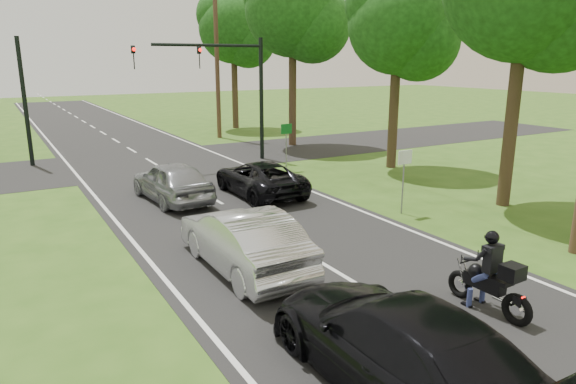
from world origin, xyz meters
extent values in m
plane|color=#315618|center=(0.00, 0.00, 0.00)|extent=(140.00, 140.00, 0.00)
cube|color=black|center=(0.00, 10.00, 0.01)|extent=(8.00, 100.00, 0.01)
cube|color=black|center=(0.00, 16.00, 0.01)|extent=(60.00, 7.00, 0.01)
torus|color=black|center=(1.50, -2.32, 0.30)|extent=(0.14, 0.60, 0.60)
torus|color=black|center=(1.52, -3.68, 0.30)|extent=(0.16, 0.66, 0.66)
cube|color=black|center=(1.51, -2.91, 0.58)|extent=(0.27, 0.87, 0.27)
sphere|color=black|center=(1.50, -2.68, 0.74)|extent=(0.31, 0.31, 0.31)
cube|color=black|center=(1.52, -3.23, 0.74)|extent=(0.32, 0.51, 0.09)
cube|color=#FF0C07|center=(1.53, -3.78, 0.60)|extent=(0.09, 0.03, 0.05)
cylinder|color=silver|center=(1.66, -3.41, 0.29)|extent=(0.10, 0.73, 0.08)
cylinder|color=black|center=(1.50, -2.50, 0.91)|extent=(0.57, 0.04, 0.03)
cube|color=black|center=(1.52, -3.50, 1.01)|extent=(0.41, 0.37, 0.29)
cube|color=black|center=(1.51, -3.05, 1.13)|extent=(0.37, 0.21, 0.55)
sphere|color=black|center=(1.51, -2.98, 1.56)|extent=(0.27, 0.27, 0.27)
cylinder|color=navy|center=(1.31, -2.75, 0.21)|extent=(0.11, 0.11, 0.41)
cylinder|color=navy|center=(1.71, -2.74, 0.21)|extent=(0.11, 0.11, 0.41)
imported|color=black|center=(1.75, 7.56, 0.65)|extent=(2.17, 4.61, 1.27)
imported|color=silver|center=(-1.85, 1.36, 0.77)|extent=(1.61, 4.61, 1.52)
imported|color=#919398|center=(-1.38, 8.31, 0.74)|extent=(2.06, 4.42, 1.46)
imported|color=black|center=(-1.83, -4.06, 0.77)|extent=(2.23, 5.27, 1.52)
cylinder|color=black|center=(5.20, 14.00, 3.00)|extent=(0.20, 0.20, 6.00)
cylinder|color=black|center=(2.50, 14.00, 5.60)|extent=(5.40, 0.14, 0.14)
imported|color=black|center=(2.00, 14.00, 5.05)|extent=(0.16, 0.36, 1.00)
imported|color=black|center=(-1.00, 14.00, 5.05)|extent=(0.16, 0.36, 1.00)
sphere|color=#FF0C07|center=(2.00, 13.82, 5.38)|extent=(0.16, 0.16, 0.16)
sphere|color=#FF0C07|center=(-1.00, 13.82, 5.38)|extent=(0.16, 0.16, 0.16)
cylinder|color=black|center=(-5.20, 18.00, 3.00)|extent=(0.20, 0.20, 6.00)
cylinder|color=brown|center=(6.20, 22.00, 5.00)|extent=(0.28, 0.28, 10.00)
cylinder|color=slate|center=(4.70, 3.00, 1.00)|extent=(0.05, 0.05, 2.00)
cube|color=silver|center=(4.70, 2.97, 1.90)|extent=(0.55, 0.04, 0.45)
cylinder|color=slate|center=(4.90, 11.00, 1.00)|extent=(0.05, 0.05, 2.00)
cube|color=#0C591E|center=(4.90, 10.97, 1.90)|extent=(0.55, 0.04, 0.45)
cylinder|color=#332316|center=(8.50, 2.00, 3.36)|extent=(0.44, 0.44, 6.72)
sphere|color=#14360E|center=(9.38, 1.30, 6.60)|extent=(4.20, 4.20, 4.20)
cylinder|color=#332316|center=(9.50, 9.00, 2.94)|extent=(0.44, 0.44, 5.88)
sphere|color=#14360E|center=(9.50, 9.00, 6.51)|extent=(4.50, 4.50, 4.50)
sphere|color=#14360E|center=(10.25, 8.40, 5.78)|extent=(3.60, 3.60, 3.60)
cylinder|color=#332316|center=(8.80, 17.00, 3.50)|extent=(0.44, 0.44, 7.00)
sphere|color=#14360E|center=(8.80, 17.00, 7.75)|extent=(5.40, 5.40, 5.40)
sphere|color=#14360E|center=(9.70, 16.28, 6.88)|extent=(4.32, 4.32, 4.32)
cylinder|color=#332316|center=(9.20, 26.00, 3.22)|extent=(0.44, 0.44, 6.44)
sphere|color=#14360E|center=(9.20, 26.00, 7.13)|extent=(4.95, 4.95, 4.95)
sphere|color=#14360E|center=(10.02, 25.34, 6.33)|extent=(3.96, 3.96, 3.96)
camera|label=1|loc=(-6.76, -9.20, 4.94)|focal=32.00mm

